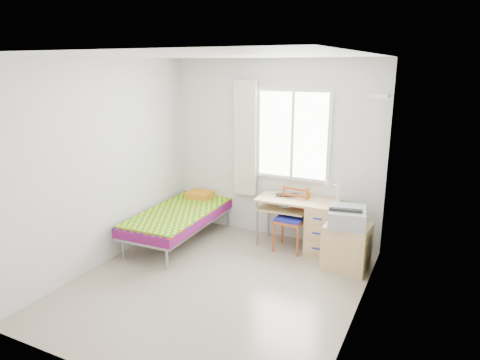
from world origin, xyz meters
name	(u,v)px	position (x,y,z in m)	size (l,w,h in m)	color
floor	(216,284)	(0.00, 0.00, 0.00)	(3.50, 3.50, 0.00)	#BCAD93
ceiling	(212,55)	(0.00, 0.00, 2.60)	(3.50, 3.50, 0.00)	white
wall_back	(273,150)	(0.00, 1.75, 1.30)	(3.20, 3.20, 0.00)	silver
wall_left	(104,164)	(-1.60, 0.00, 1.30)	(3.50, 3.50, 0.00)	silver
wall_right	(362,197)	(1.60, 0.00, 1.30)	(3.50, 3.50, 0.00)	silver
window	(293,135)	(0.30, 1.73, 1.55)	(1.10, 0.04, 1.30)	white
curtain	(245,139)	(-0.42, 1.68, 1.45)	(0.35, 0.05, 1.70)	beige
floating_shelf	(381,96)	(1.49, 1.40, 2.15)	(0.20, 0.32, 0.03)	white
bed	(183,214)	(-1.09, 0.98, 0.40)	(0.95, 1.93, 0.82)	#94979C
desk	(317,224)	(0.78, 1.47, 0.38)	(1.14, 0.55, 0.70)	tan
chair	(292,215)	(0.45, 1.37, 0.50)	(0.39, 0.39, 0.89)	#A54920
cabinet	(347,246)	(1.28, 1.10, 0.29)	(0.56, 0.50, 0.59)	tan
printer	(347,216)	(1.26, 1.09, 0.70)	(0.53, 0.58, 0.22)	#AAADB2
laptop	(287,196)	(0.32, 1.52, 0.71)	(0.32, 0.20, 0.03)	black
pen_cup	(308,195)	(0.60, 1.59, 0.75)	(0.07, 0.07, 0.09)	orange
task_lamp	(331,189)	(0.97, 1.40, 0.92)	(0.21, 0.31, 0.36)	white
book	(282,204)	(0.25, 1.49, 0.59)	(0.16, 0.22, 0.02)	gray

